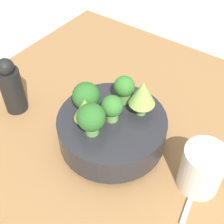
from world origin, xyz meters
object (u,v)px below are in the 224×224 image
at_px(cup, 202,169).
at_px(bowl, 112,130).
at_px(fork, 194,188).
at_px(pepper_mill, 11,87).

bearing_deg(cup, bowl, 94.26).
xyz_separation_m(cup, fork, (-0.01, -0.00, -0.05)).
height_order(pepper_mill, fork, pepper_mill).
xyz_separation_m(bowl, fork, (-0.00, -0.20, -0.04)).
height_order(cup, fork, cup).
distance_m(pepper_mill, fork, 0.46).
distance_m(bowl, pepper_mill, 0.26).
xyz_separation_m(pepper_mill, fork, (0.05, -0.46, -0.07)).
height_order(cup, pepper_mill, pepper_mill).
bearing_deg(bowl, cup, -85.74).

